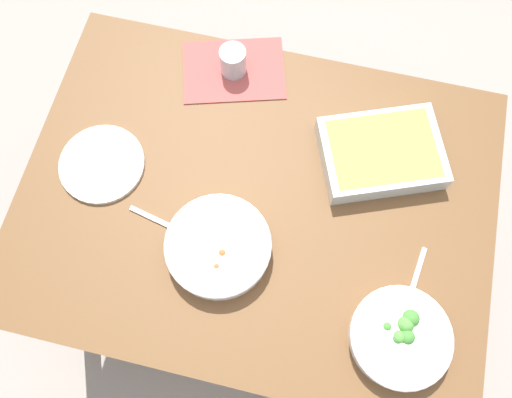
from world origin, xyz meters
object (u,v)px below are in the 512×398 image
at_px(spoon_by_broccoli, 412,291).
at_px(spoon_by_stew, 170,226).
at_px(side_plate, 101,165).
at_px(broccoli_bowl, 400,337).
at_px(drink_cup, 233,62).
at_px(stew_bowl, 218,247).
at_px(baking_dish, 381,153).

bearing_deg(spoon_by_broccoli, spoon_by_stew, -2.09).
bearing_deg(side_plate, broccoli_bowl, 162.53).
bearing_deg(side_plate, spoon_by_stew, 152.06).
xyz_separation_m(drink_cup, spoon_by_broccoli, (-0.56, 0.50, -0.03)).
height_order(broccoli_bowl, spoon_by_stew, broccoli_bowl).
xyz_separation_m(broccoli_bowl, drink_cup, (0.54, -0.61, 0.01)).
xyz_separation_m(side_plate, spoon_by_stew, (-0.22, 0.12, -0.00)).
height_order(stew_bowl, drink_cup, drink_cup).
height_order(baking_dish, spoon_by_stew, baking_dish).
height_order(spoon_by_stew, spoon_by_broccoli, same).
bearing_deg(drink_cup, spoon_by_stew, 84.71).
bearing_deg(broccoli_bowl, side_plate, -17.47).
height_order(stew_bowl, broccoli_bowl, broccoli_bowl).
bearing_deg(stew_bowl, side_plate, -22.41).
relative_size(broccoli_bowl, side_plate, 1.05).
distance_m(spoon_by_stew, spoon_by_broccoli, 0.60).
distance_m(broccoli_bowl, spoon_by_broccoli, 0.12).
xyz_separation_m(stew_bowl, spoon_by_broccoli, (-0.47, -0.01, -0.03)).
distance_m(stew_bowl, side_plate, 0.38).
xyz_separation_m(stew_bowl, broccoli_bowl, (-0.45, 0.11, -0.00)).
distance_m(stew_bowl, broccoli_bowl, 0.47).
distance_m(broccoli_bowl, side_plate, 0.84).
xyz_separation_m(side_plate, spoon_by_broccoli, (-0.82, 0.14, -0.00)).
relative_size(stew_bowl, baking_dish, 0.71).
bearing_deg(broccoli_bowl, drink_cup, -48.46).
xyz_separation_m(broccoli_bowl, baking_dish, (0.11, -0.44, 0.00)).
height_order(drink_cup, side_plate, drink_cup).
bearing_deg(spoon_by_broccoli, baking_dish, -68.47).
bearing_deg(baking_dish, spoon_by_stew, 32.49).
bearing_deg(side_plate, drink_cup, -126.14).
height_order(drink_cup, spoon_by_stew, drink_cup).
bearing_deg(stew_bowl, spoon_by_stew, -12.39).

